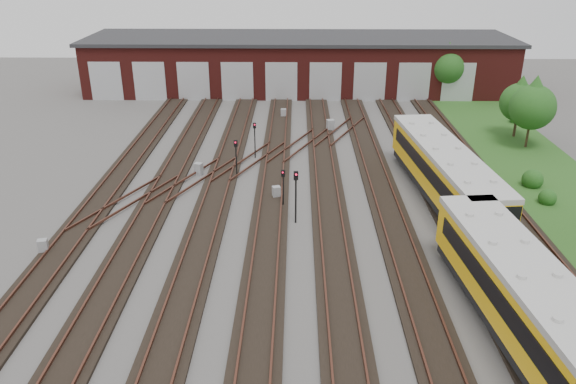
{
  "coord_description": "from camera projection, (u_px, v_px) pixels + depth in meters",
  "views": [
    {
      "loc": [
        -0.28,
        -29.22,
        16.65
      ],
      "look_at": [
        -0.78,
        3.67,
        2.0
      ],
      "focal_mm": 35.0,
      "sensor_mm": 36.0,
      "label": 1
    }
  ],
  "objects": [
    {
      "name": "tree_1",
      "position": [
        520.0,
        98.0,
        51.06
      ],
      "size": [
        3.5,
        3.5,
        5.79
      ],
      "color": "#362818",
      "rests_on": "ground"
    },
    {
      "name": "bush_2",
      "position": [
        517.0,
        117.0,
        56.34
      ],
      "size": [
        1.33,
        1.33,
        1.33
      ],
      "primitive_type": "sphere",
      "color": "#134212",
      "rests_on": "ground"
    },
    {
      "name": "tree_0",
      "position": [
        448.0,
        63.0,
        63.48
      ],
      "size": [
        3.94,
        3.94,
        6.53
      ],
      "color": "#362818",
      "rests_on": "ground"
    },
    {
      "name": "relay_cabinet_0",
      "position": [
        43.0,
        247.0,
        32.66
      ],
      "size": [
        0.63,
        0.56,
        0.9
      ],
      "primitive_type": "cube",
      "rotation": [
        0.0,
        0.0,
        0.24
      ],
      "color": "gray",
      "rests_on": "ground"
    },
    {
      "name": "grass_verge",
      "position": [
        551.0,
        183.0,
        42.31
      ],
      "size": [
        8.0,
        55.0,
        0.05
      ],
      "primitive_type": "cube",
      "color": "#1E4F1A",
      "rests_on": "ground"
    },
    {
      "name": "bush_0",
      "position": [
        548.0,
        195.0,
        38.88
      ],
      "size": [
        1.23,
        1.23,
        1.23
      ],
      "primitive_type": "sphere",
      "color": "#134212",
      "rests_on": "ground"
    },
    {
      "name": "relay_cabinet_3",
      "position": [
        283.0,
        113.0,
        58.19
      ],
      "size": [
        0.56,
        0.46,
        0.92
      ],
      "primitive_type": "cube",
      "rotation": [
        0.0,
        0.0,
        -0.01
      ],
      "color": "gray",
      "rests_on": "ground"
    },
    {
      "name": "metro_train",
      "position": [
        533.0,
        310.0,
        24.25
      ],
      "size": [
        4.56,
        48.96,
        3.46
      ],
      "rotation": [
        0.0,
        0.0,
        0.09
      ],
      "color": "black",
      "rests_on": "ground"
    },
    {
      "name": "relay_cabinet_4",
      "position": [
        330.0,
        125.0,
        53.9
      ],
      "size": [
        0.8,
        0.72,
        1.14
      ],
      "primitive_type": "cube",
      "rotation": [
        0.0,
        0.0,
        0.25
      ],
      "color": "gray",
      "rests_on": "ground"
    },
    {
      "name": "signal_mast_2",
      "position": [
        255.0,
        136.0,
        46.63
      ],
      "size": [
        0.26,
        0.24,
        3.07
      ],
      "rotation": [
        0.0,
        0.0,
        0.26
      ],
      "color": "black",
      "rests_on": "ground"
    },
    {
      "name": "relay_cabinet_2",
      "position": [
        276.0,
        192.0,
        39.74
      ],
      "size": [
        0.65,
        0.59,
        0.91
      ],
      "primitive_type": "cube",
      "rotation": [
        0.0,
        0.0,
        0.29
      ],
      "color": "gray",
      "rests_on": "ground"
    },
    {
      "name": "ground",
      "position": [
        300.0,
        248.0,
        33.45
      ],
      "size": [
        120.0,
        120.0,
        0.0
      ],
      "primitive_type": "plane",
      "color": "#413E3C",
      "rests_on": "ground"
    },
    {
      "name": "track_network",
      "position": [
        297.0,
        241.0,
        33.95
      ],
      "size": [
        30.4,
        70.0,
        0.33
      ],
      "color": "black",
      "rests_on": "ground"
    },
    {
      "name": "signal_mast_1",
      "position": [
        296.0,
        190.0,
        35.51
      ],
      "size": [
        0.3,
        0.28,
        3.59
      ],
      "rotation": [
        0.0,
        0.0,
        0.12
      ],
      "color": "black",
      "rests_on": "ground"
    },
    {
      "name": "bush_1",
      "position": [
        533.0,
        177.0,
        41.55
      ],
      "size": [
        1.54,
        1.54,
        1.54
      ],
      "primitive_type": "sphere",
      "color": "#134212",
      "rests_on": "ground"
    },
    {
      "name": "tree_2",
      "position": [
        534.0,
        102.0,
        48.14
      ],
      "size": [
        3.89,
        3.89,
        6.45
      ],
      "color": "#362818",
      "rests_on": "ground"
    },
    {
      "name": "signal_mast_3",
      "position": [
        283.0,
        183.0,
        37.9
      ],
      "size": [
        0.26,
        0.25,
        2.73
      ],
      "rotation": [
        0.0,
        0.0,
        -0.26
      ],
      "color": "black",
      "rests_on": "ground"
    },
    {
      "name": "maintenance_shed",
      "position": [
        299.0,
        63.0,
        68.66
      ],
      "size": [
        51.0,
        12.5,
        6.35
      ],
      "color": "#561815",
      "rests_on": "ground"
    },
    {
      "name": "relay_cabinet_1",
      "position": [
        199.0,
        169.0,
        43.75
      ],
      "size": [
        0.72,
        0.66,
        0.97
      ],
      "primitive_type": "cube",
      "rotation": [
        0.0,
        0.0,
        -0.36
      ],
      "color": "gray",
      "rests_on": "ground"
    },
    {
      "name": "signal_mast_0",
      "position": [
        236.0,
        153.0,
        42.82
      ],
      "size": [
        0.27,
        0.25,
        2.99
      ],
      "rotation": [
        0.0,
        0.0,
        -0.11
      ],
      "color": "black",
      "rests_on": "ground"
    }
  ]
}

